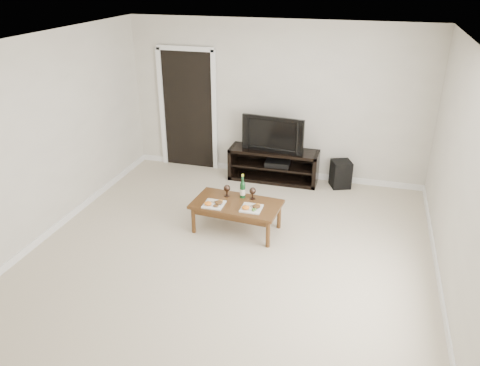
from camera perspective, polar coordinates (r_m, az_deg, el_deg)
name	(u,v)px	position (r m, az deg, el deg)	size (l,w,h in m)	color
floor	(227,259)	(5.92, -1.60, -9.29)	(5.50, 5.50, 0.00)	beige
back_wall	(276,101)	(7.84, 4.42, 9.91)	(5.00, 0.04, 2.60)	beige
ceiling	(224,43)	(4.94, -1.97, 16.69)	(5.00, 5.50, 0.04)	white
doorway	(188,111)	(8.32, -6.32, 8.75)	(0.90, 0.02, 2.05)	black
media_console	(273,165)	(7.91, 4.10, 2.20)	(1.49, 0.45, 0.55)	black
television	(275,133)	(7.71, 4.23, 6.13)	(1.04, 0.14, 0.60)	black
av_receiver	(278,163)	(7.87, 4.61, 2.45)	(0.40, 0.30, 0.08)	black
subwoofer	(341,174)	(7.85, 12.17, 1.09)	(0.30, 0.30, 0.45)	black
coffee_table	(237,217)	(6.42, -0.42, -4.12)	(1.18, 0.64, 0.42)	#513116
plate_left	(214,203)	(6.26, -3.20, -2.42)	(0.27, 0.27, 0.07)	white
plate_right	(251,207)	(6.15, 1.41, -2.91)	(0.27, 0.27, 0.07)	white
wine_bottle	(243,186)	(6.39, 0.32, -0.37)	(0.07, 0.07, 0.35)	#103C1A
goblet_left	(227,191)	(6.47, -1.61, -0.92)	(0.09, 0.09, 0.17)	#36261D
goblet_right	(253,193)	(6.39, 1.55, -1.26)	(0.09, 0.09, 0.17)	#36261D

